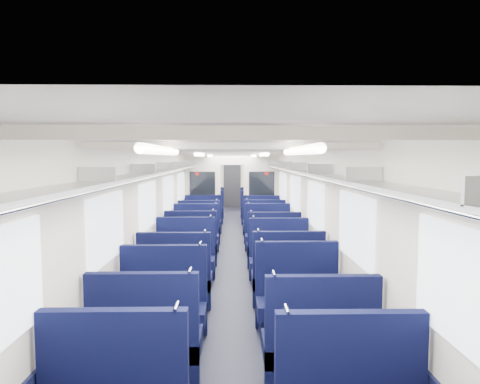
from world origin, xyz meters
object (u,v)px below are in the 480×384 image
Objects in this scene: seat_12 at (192,248)px; seat_20 at (207,213)px; end_door at (232,185)px; seat_6 at (163,312)px; seat_7 at (298,305)px; seat_19 at (262,223)px; seat_22 at (209,209)px; seat_4 at (146,347)px; seat_13 at (273,250)px; seat_14 at (196,238)px; seat_5 at (319,352)px; seat_16 at (200,230)px; seat_8 at (176,283)px; seat_15 at (268,238)px; seat_23 at (255,209)px; bulkhead at (232,191)px; seat_10 at (185,262)px; seat_11 at (279,263)px; seat_21 at (257,214)px; seat_9 at (287,281)px; seat_18 at (203,223)px; seat_17 at (264,229)px.

seat_20 is (0.00, 5.47, 0.00)m from seat_12.
seat_6 is (-0.83, -13.85, -0.64)m from end_door.
seat_7 and seat_19 have the same top height.
seat_6 is 10.17m from seat_22.
seat_13 is (1.66, 4.39, 0.00)m from seat_4.
seat_22 is (0.00, 10.17, 0.00)m from seat_6.
seat_22 is (0.00, 5.47, 0.00)m from seat_14.
seat_16 is (-1.66, 6.86, 0.00)m from seat_5.
seat_8 is 9.00m from seat_22.
seat_14 and seat_15 have the same top height.
seat_13 and seat_23 have the same top height.
bulkhead is 2.38× the size of seat_10.
seat_5 is 1.00× the size of seat_7.
seat_11 and seat_19 have the same top height.
seat_22 is (-1.66, 3.29, 0.00)m from seat_19.
end_door is 1.70× the size of seat_4.
seat_21 is (1.66, 3.18, 0.00)m from seat_16.
seat_8 is 1.66m from seat_9.
seat_14 is at bearing -106.82° from seat_23.
seat_5 and seat_9 have the same top height.
seat_5 is at bearing -4.21° from seat_4.
seat_9 and seat_18 have the same top height.
seat_19 is (1.66, 5.71, 0.00)m from seat_8.
seat_9 is 1.00× the size of seat_15.
seat_9 and seat_10 have the same top height.
seat_9 is 1.00× the size of seat_22.
seat_8 is at bearing -90.00° from seat_18.
seat_17 is 1.00× the size of seat_23.
bulkhead reaches higher than seat_11.
seat_5 is at bearing -90.00° from seat_7.
seat_7 is at bearing -90.00° from seat_15.
seat_10 is at bearing -104.32° from seat_21.
seat_22 is (-1.66, 1.21, 0.00)m from seat_21.
seat_7 is at bearing -80.55° from seat_22.
seat_4 and seat_23 have the same top height.
seat_22 is at bearing 90.00° from seat_4.
seat_15 is (1.66, 1.07, 0.00)m from seat_12.
seat_16 is (-1.66, 1.06, 0.00)m from seat_15.
seat_11 is at bearing -38.77° from seat_12.
seat_19 is 1.00× the size of seat_23.
seat_23 is at bearing 72.25° from bulkhead.
seat_18 is (-1.66, 5.77, 0.00)m from seat_9.
seat_13 is at bearing 90.00° from seat_7.
seat_21 is at bearing 90.00° from seat_11.
bulkhead is at bearing -107.75° from seat_23.
seat_9 and seat_15 have the same top height.
seat_5 is 1.28m from seat_7.
seat_15 is 2.82m from seat_18.
seat_6 and seat_18 have the same top height.
seat_10 is 1.92m from seat_13.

